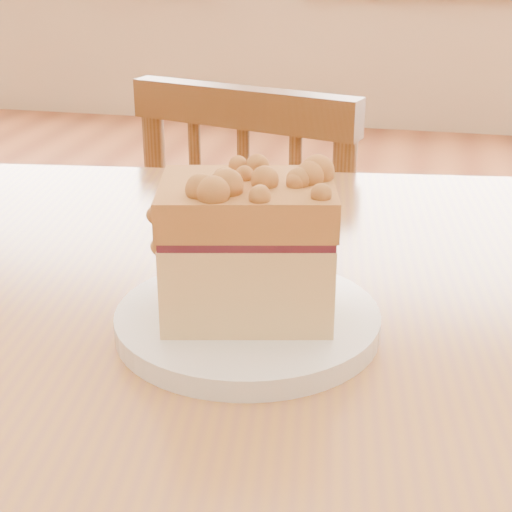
{
  "coord_description": "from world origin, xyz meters",
  "views": [
    {
      "loc": [
        0.16,
        -0.37,
        1.04
      ],
      "look_at": [
        0.03,
        0.19,
        0.8
      ],
      "focal_mm": 55.0,
      "sensor_mm": 36.0,
      "label": 1
    }
  ],
  "objects_px": {
    "cafe_table_main": "(216,400)",
    "plate": "(248,321)",
    "cafe_chair_main": "(283,314)",
    "cake_slice": "(247,242)"
  },
  "relations": [
    {
      "from": "cafe_table_main",
      "to": "plate",
      "type": "bearing_deg",
      "value": -58.33
    },
    {
      "from": "cafe_chair_main",
      "to": "plate",
      "type": "height_order",
      "value": "cafe_chair_main"
    },
    {
      "from": "plate",
      "to": "cake_slice",
      "type": "relative_size",
      "value": 1.39
    },
    {
      "from": "plate",
      "to": "cake_slice",
      "type": "xyz_separation_m",
      "value": [
        0.0,
        -0.0,
        0.07
      ]
    },
    {
      "from": "cafe_table_main",
      "to": "cafe_chair_main",
      "type": "height_order",
      "value": "cafe_chair_main"
    },
    {
      "from": "plate",
      "to": "cake_slice",
      "type": "distance_m",
      "value": 0.07
    },
    {
      "from": "cafe_chair_main",
      "to": "plate",
      "type": "distance_m",
      "value": 0.74
    },
    {
      "from": "cafe_chair_main",
      "to": "plate",
      "type": "bearing_deg",
      "value": 113.61
    },
    {
      "from": "cafe_chair_main",
      "to": "plate",
      "type": "relative_size",
      "value": 4.09
    },
    {
      "from": "cafe_chair_main",
      "to": "cake_slice",
      "type": "distance_m",
      "value": 0.77
    }
  ]
}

